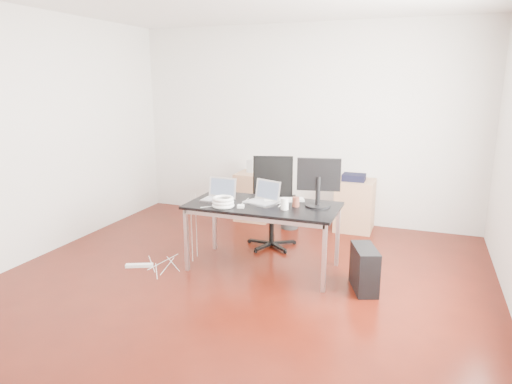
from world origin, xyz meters
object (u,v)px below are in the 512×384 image
(filing_cabinet_right, at_px, (355,205))
(pc_tower, at_px, (364,269))
(desk, at_px, (263,209))
(office_chair, at_px, (272,198))
(filing_cabinet_left, at_px, (255,196))

(filing_cabinet_right, height_order, pc_tower, filing_cabinet_right)
(desk, relative_size, office_chair, 1.48)
(filing_cabinet_right, distance_m, pc_tower, 1.91)
(office_chair, xyz_separation_m, filing_cabinet_left, (-0.59, 0.95, -0.26))
(filing_cabinet_left, xyz_separation_m, pc_tower, (1.85, -1.87, -0.13))
(pc_tower, bearing_deg, filing_cabinet_left, 113.88)
(desk, height_order, filing_cabinet_left, desk)
(desk, distance_m, pc_tower, 1.21)
(desk, relative_size, pc_tower, 3.56)
(desk, distance_m, filing_cabinet_right, 1.89)
(pc_tower, bearing_deg, filing_cabinet_right, 80.64)
(office_chair, bearing_deg, pc_tower, -51.73)
(office_chair, xyz_separation_m, filing_cabinet_right, (0.89, 0.95, -0.26))
(filing_cabinet_right, bearing_deg, pc_tower, -78.55)
(desk, xyz_separation_m, pc_tower, (1.11, -0.16, -0.46))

